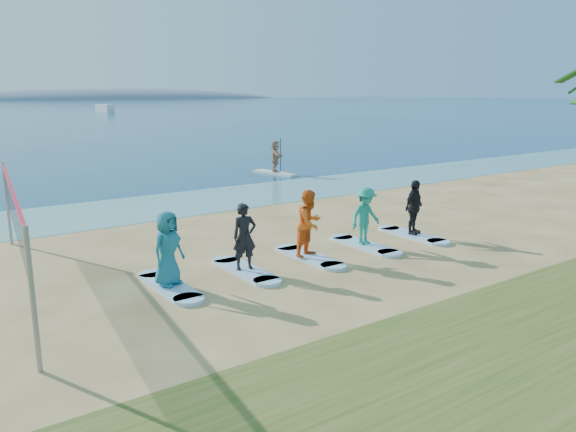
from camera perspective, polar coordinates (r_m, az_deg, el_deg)
ground at (r=14.38m, az=3.48°, el=-5.89°), size 600.00×600.00×0.00m
shallow_water at (r=23.24m, az=-12.92°, el=1.01°), size 600.00×600.00×0.00m
island_ridge at (r=327.46m, az=-17.16°, el=11.29°), size 220.00×56.00×18.00m
volleyball_net at (r=14.21m, az=-26.13°, el=0.55°), size 1.16×9.03×2.50m
paddleboard at (r=31.43m, az=-1.28°, el=4.40°), size 1.25×3.08×0.12m
paddleboarder at (r=31.31m, az=-1.29°, el=6.09°), size 1.10×1.70×1.75m
boat_offshore_b at (r=130.23m, az=-18.11°, el=10.02°), size 2.74×5.43×1.61m
surfboard_0 at (r=13.63m, az=-11.94°, el=-7.01°), size 0.70×2.20×0.09m
student_0 at (r=13.35m, az=-12.13°, el=-3.24°), size 1.02×0.87×1.77m
surfboard_1 at (r=14.52m, az=-4.38°, el=-5.54°), size 0.70×2.20×0.09m
student_1 at (r=14.26m, az=-4.44°, el=-2.10°), size 0.69×0.52×1.71m
surfboard_2 at (r=15.63m, az=2.18°, el=-4.18°), size 0.70×2.20×0.09m
student_2 at (r=15.38m, az=2.21°, el=-0.73°), size 1.07×0.94×1.84m
surfboard_3 at (r=16.92m, az=7.78°, el=-2.97°), size 0.70×2.20×0.09m
student_3 at (r=16.71m, az=7.87°, el=-0.01°), size 1.15×0.71×1.70m
surfboard_4 at (r=18.36m, az=12.54°, el=-1.92°), size 0.70×2.20×0.09m
student_4 at (r=18.16m, az=12.67°, el=0.87°), size 1.09×0.69×1.73m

